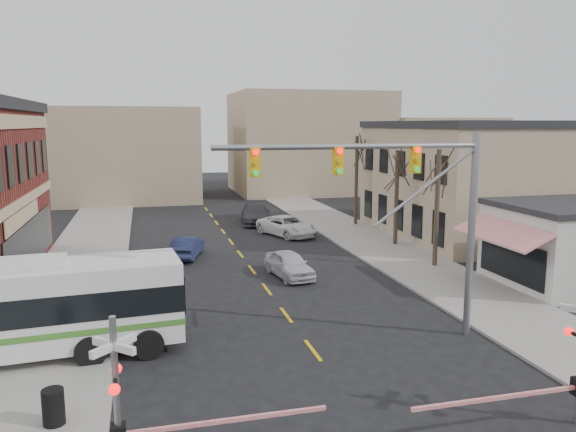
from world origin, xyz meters
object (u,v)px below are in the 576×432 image
object	(u,v)px
car_c	(287,226)
car_b	(187,247)
rr_crossing_east	(569,359)
trash_bin	(53,407)
car_d	(256,213)
rr_crossing_west	(136,398)
pedestrian_far	(52,302)
pedestrian_near	(87,318)
car_a	(289,264)
traffic_signal_mast	(407,194)

from	to	relation	value
car_c	car_b	bearing A→B (deg)	-169.26
rr_crossing_east	trash_bin	bearing A→B (deg)	166.08
car_c	car_d	xyz separation A→B (m)	(-1.24, 5.89, 0.09)
rr_crossing_west	pedestrian_far	size ratio (longest dim) A/B	3.56
pedestrian_near	pedestrian_far	xyz separation A→B (m)	(-1.69, 3.03, -0.18)
rr_crossing_east	car_a	xyz separation A→B (m)	(-3.53, 16.78, -1.26)
car_a	pedestrian_far	size ratio (longest dim) A/B	2.64
car_a	car_b	size ratio (longest dim) A/B	1.01
traffic_signal_mast	rr_crossing_east	bearing A→B (deg)	-76.47
rr_crossing_east	car_d	distance (m)	33.92
car_a	rr_crossing_east	bearing A→B (deg)	-86.68
car_a	car_d	distance (m)	17.13
rr_crossing_west	car_d	xyz separation A→B (m)	(9.39, 33.19, -1.14)
rr_crossing_west	car_b	distance (m)	22.32
pedestrian_near	trash_bin	bearing A→B (deg)	-164.30
rr_crossing_east	car_c	bearing A→B (deg)	91.65
rr_crossing_west	rr_crossing_east	bearing A→B (deg)	-3.23
rr_crossing_east	car_d	world-z (taller)	rr_crossing_east
rr_crossing_west	car_a	size ratio (longest dim) A/B	1.35
car_b	car_d	xyz separation A→B (m)	(6.57, 11.09, 0.15)
car_a	pedestrian_near	xyz separation A→B (m)	(-9.79, -7.49, 0.38)
car_b	pedestrian_near	bearing A→B (deg)	87.51
traffic_signal_mast	pedestrian_far	size ratio (longest dim) A/B	6.43
car_b	pedestrian_far	distance (m)	12.24
trash_bin	car_d	xyz separation A→B (m)	(11.66, 30.44, 0.21)
rr_crossing_west	trash_bin	world-z (taller)	rr_crossing_west
traffic_signal_mast	car_a	world-z (taller)	traffic_signal_mast
car_a	car_d	size ratio (longest dim) A/B	0.73
car_d	traffic_signal_mast	bearing A→B (deg)	-80.32
car_b	pedestrian_far	size ratio (longest dim) A/B	2.60
rr_crossing_east	pedestrian_far	distance (m)	19.44
rr_crossing_east	pedestrian_far	world-z (taller)	rr_crossing_east
rr_crossing_east	car_d	xyz separation A→B (m)	(-2.04, 33.84, -1.14)
car_c	pedestrian_far	xyz separation A→B (m)	(-14.20, -15.63, 0.17)
pedestrian_near	car_b	bearing A→B (deg)	0.15
rr_crossing_west	trash_bin	size ratio (longest dim) A/B	5.58
rr_crossing_west	traffic_signal_mast	bearing A→B (deg)	31.96
traffic_signal_mast	car_a	bearing A→B (deg)	100.78
car_d	trash_bin	bearing A→B (deg)	-102.15
rr_crossing_east	car_b	bearing A→B (deg)	110.73
rr_crossing_west	car_c	size ratio (longest dim) A/B	1.06
traffic_signal_mast	car_b	size ratio (longest dim) A/B	2.48
car_c	car_a	bearing A→B (deg)	-126.66
rr_crossing_west	pedestrian_near	size ratio (longest dim) A/B	2.90
car_b	car_d	bearing A→B (deg)	-103.83
rr_crossing_east	car_c	size ratio (longest dim) A/B	1.06
car_d	pedestrian_far	xyz separation A→B (m)	(-12.97, -21.52, 0.08)
car_b	car_c	world-z (taller)	car_c
traffic_signal_mast	pedestrian_near	size ratio (longest dim) A/B	5.24
pedestrian_near	pedestrian_far	distance (m)	3.47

